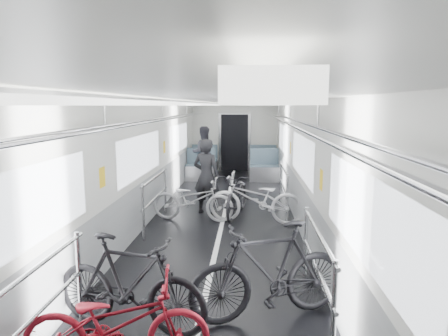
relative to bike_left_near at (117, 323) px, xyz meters
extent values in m
cube|color=black|center=(0.62, 4.04, -0.42)|extent=(3.00, 14.00, 0.01)
cube|color=white|center=(0.62, 4.04, 1.97)|extent=(3.00, 14.00, 0.02)
cube|color=silver|center=(-0.88, 4.04, 0.77)|extent=(0.02, 14.00, 2.40)
cube|color=silver|center=(2.12, 4.04, 0.77)|extent=(0.02, 14.00, 2.40)
cube|color=silver|center=(0.62, 11.04, 0.77)|extent=(3.00, 0.02, 2.40)
cube|color=white|center=(0.62, 4.04, -0.42)|extent=(0.08, 13.80, 0.01)
cube|color=gray|center=(-0.85, 4.04, 0.02)|extent=(0.01, 13.90, 0.90)
cube|color=gray|center=(2.09, 4.04, 0.02)|extent=(0.01, 13.90, 0.90)
cube|color=white|center=(-0.85, 4.04, 0.97)|extent=(0.01, 10.80, 0.75)
cube|color=white|center=(2.09, 4.04, 0.97)|extent=(0.01, 10.80, 0.75)
cube|color=white|center=(0.07, 4.04, 1.91)|extent=(0.14, 13.40, 0.05)
cube|color=white|center=(1.17, 4.04, 1.91)|extent=(0.14, 13.40, 0.05)
cube|color=black|center=(0.62, 10.98, 0.57)|extent=(0.95, 0.10, 2.00)
imported|color=maroon|center=(0.00, 0.00, 0.00)|extent=(1.69, 0.78, 0.85)
imported|color=black|center=(-0.07, 0.60, 0.09)|extent=(1.77, 0.87, 1.03)
imported|color=#A7A8AC|center=(0.02, 4.63, 0.01)|extent=(1.73, 0.77, 0.88)
imported|color=black|center=(1.38, 0.94, 0.12)|extent=(1.87, 1.09, 1.09)
imported|color=silver|center=(1.28, 4.52, 0.06)|extent=(1.93, 0.89, 0.98)
imported|color=black|center=(0.91, 5.08, 0.04)|extent=(0.92, 1.85, 0.93)
imported|color=black|center=(0.23, 5.18, 0.39)|extent=(0.68, 0.55, 1.63)
imported|color=#292830|center=(-0.31, 9.36, 0.41)|extent=(0.92, 0.78, 1.67)
camera|label=1|loc=(1.14, -3.18, 1.89)|focal=32.00mm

